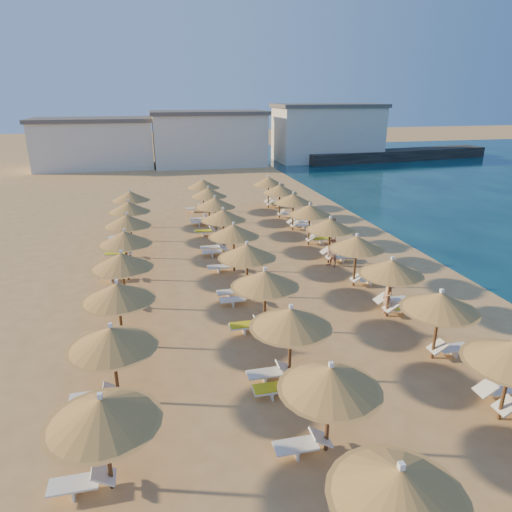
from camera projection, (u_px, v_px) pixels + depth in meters
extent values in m
plane|color=tan|center=(301.00, 308.00, 21.42)|extent=(220.00, 220.00, 0.00)
cube|color=black|center=(398.00, 155.00, 68.99)|extent=(30.27, 7.81, 1.50)
cube|color=white|center=(95.00, 145.00, 60.95)|extent=(15.00, 8.00, 6.00)
cube|color=#59514C|center=(92.00, 120.00, 59.86)|extent=(15.60, 8.48, 0.50)
cube|color=white|center=(209.00, 140.00, 63.11)|extent=(15.00, 8.00, 6.80)
cube|color=#59514C|center=(208.00, 113.00, 61.89)|extent=(15.60, 8.48, 0.50)
cube|color=white|center=(327.00, 134.00, 67.41)|extent=(15.00, 8.00, 7.60)
cube|color=#59514C|center=(329.00, 106.00, 66.04)|extent=(15.60, 8.48, 0.50)
cylinder|color=brown|center=(505.00, 388.00, 13.73)|extent=(0.12, 0.12, 2.28)
cone|color=#AB6C31|center=(511.00, 361.00, 13.41)|extent=(2.84, 2.84, 0.12)
cylinder|color=brown|center=(436.00, 331.00, 16.99)|extent=(0.12, 0.12, 2.28)
cone|color=#AB6C31|center=(440.00, 301.00, 16.57)|extent=(2.63, 2.63, 0.69)
cone|color=#AB6C31|center=(439.00, 308.00, 16.67)|extent=(2.84, 2.84, 0.12)
cube|color=white|center=(442.00, 291.00, 16.43)|extent=(0.12, 0.12, 0.14)
cylinder|color=brown|center=(389.00, 293.00, 20.25)|extent=(0.12, 0.12, 2.28)
cone|color=#AB6C31|center=(392.00, 267.00, 19.83)|extent=(2.63, 2.63, 0.69)
cone|color=#AB6C31|center=(391.00, 273.00, 19.93)|extent=(2.84, 2.84, 0.12)
cube|color=white|center=(393.00, 258.00, 19.69)|extent=(0.12, 0.12, 0.14)
cylinder|color=brown|center=(355.00, 265.00, 23.50)|extent=(0.12, 0.12, 2.28)
cone|color=#AB6C31|center=(357.00, 243.00, 23.09)|extent=(2.63, 2.63, 0.69)
cone|color=#AB6C31|center=(356.00, 248.00, 23.18)|extent=(2.84, 2.84, 0.12)
cube|color=white|center=(357.00, 235.00, 22.95)|extent=(0.12, 0.12, 0.14)
cylinder|color=brown|center=(329.00, 244.00, 26.76)|extent=(0.12, 0.12, 2.28)
cone|color=#AB6C31|center=(330.00, 224.00, 26.35)|extent=(2.63, 2.63, 0.69)
cone|color=#AB6C31|center=(330.00, 229.00, 26.44)|extent=(2.84, 2.84, 0.12)
cube|color=white|center=(331.00, 217.00, 26.21)|extent=(0.12, 0.12, 0.14)
cylinder|color=brown|center=(309.00, 228.00, 30.02)|extent=(0.12, 0.12, 2.28)
cone|color=#AB6C31|center=(310.00, 210.00, 29.60)|extent=(2.63, 2.63, 0.69)
cone|color=#AB6C31|center=(310.00, 214.00, 29.70)|extent=(2.84, 2.84, 0.12)
cube|color=white|center=(310.00, 204.00, 29.46)|extent=(0.12, 0.12, 0.14)
cylinder|color=brown|center=(293.00, 215.00, 33.28)|extent=(0.12, 0.12, 2.28)
cone|color=#AB6C31|center=(293.00, 198.00, 32.86)|extent=(2.63, 2.63, 0.69)
cone|color=#AB6C31|center=(293.00, 202.00, 32.96)|extent=(2.84, 2.84, 0.12)
cube|color=white|center=(293.00, 193.00, 32.72)|extent=(0.12, 0.12, 0.14)
cylinder|color=brown|center=(280.00, 204.00, 36.53)|extent=(0.12, 0.12, 2.28)
cone|color=#AB6C31|center=(280.00, 189.00, 36.12)|extent=(2.63, 2.63, 0.69)
cone|color=#AB6C31|center=(280.00, 192.00, 36.21)|extent=(2.84, 2.84, 0.12)
cube|color=white|center=(280.00, 184.00, 35.98)|extent=(0.12, 0.12, 0.14)
cylinder|color=brown|center=(268.00, 195.00, 39.79)|extent=(0.12, 0.12, 2.28)
cone|color=#AB6C31|center=(269.00, 181.00, 39.38)|extent=(2.63, 2.63, 0.69)
cone|color=#AB6C31|center=(268.00, 184.00, 39.47)|extent=(2.84, 2.84, 0.12)
cube|color=white|center=(269.00, 176.00, 39.24)|extent=(0.12, 0.12, 0.14)
cone|color=#AB6C31|center=(399.00, 483.00, 8.85)|extent=(2.63, 2.63, 0.69)
cone|color=#AB6C31|center=(398.00, 494.00, 8.94)|extent=(2.84, 2.84, 0.12)
cube|color=white|center=(401.00, 466.00, 8.71)|extent=(0.12, 0.12, 0.14)
cylinder|color=brown|center=(328.00, 416.00, 12.52)|extent=(0.12, 0.12, 2.28)
cone|color=#AB6C31|center=(330.00, 378.00, 12.10)|extent=(2.63, 2.63, 0.69)
cone|color=#AB6C31|center=(330.00, 387.00, 12.20)|extent=(2.84, 2.84, 0.12)
cube|color=white|center=(331.00, 365.00, 11.96)|extent=(0.12, 0.12, 0.14)
cylinder|color=brown|center=(290.00, 350.00, 15.78)|extent=(0.12, 0.12, 2.28)
cone|color=#AB6C31|center=(291.00, 318.00, 15.36)|extent=(2.63, 2.63, 0.69)
cone|color=#AB6C31|center=(291.00, 325.00, 15.46)|extent=(2.84, 2.84, 0.12)
cube|color=white|center=(291.00, 307.00, 15.22)|extent=(0.12, 0.12, 0.14)
cylinder|color=brown|center=(265.00, 306.00, 19.03)|extent=(0.12, 0.12, 2.28)
cone|color=#AB6C31|center=(265.00, 278.00, 18.62)|extent=(2.63, 2.63, 0.69)
cone|color=#AB6C31|center=(265.00, 285.00, 18.71)|extent=(2.84, 2.84, 0.12)
cube|color=white|center=(265.00, 269.00, 18.48)|extent=(0.12, 0.12, 0.14)
cylinder|color=brown|center=(247.00, 275.00, 22.29)|extent=(0.12, 0.12, 2.28)
cone|color=#AB6C31|center=(247.00, 251.00, 21.88)|extent=(2.63, 2.63, 0.69)
cone|color=#AB6C31|center=(247.00, 257.00, 21.97)|extent=(2.84, 2.84, 0.12)
cube|color=white|center=(247.00, 243.00, 21.74)|extent=(0.12, 0.12, 0.14)
cylinder|color=brown|center=(234.00, 252.00, 25.55)|extent=(0.12, 0.12, 2.28)
cone|color=#AB6C31|center=(234.00, 231.00, 25.13)|extent=(2.63, 2.63, 0.69)
cone|color=#AB6C31|center=(234.00, 235.00, 25.23)|extent=(2.84, 2.84, 0.12)
cube|color=white|center=(233.00, 223.00, 24.99)|extent=(0.12, 0.12, 0.14)
cylinder|color=brown|center=(224.00, 234.00, 28.81)|extent=(0.12, 0.12, 2.28)
cone|color=#AB6C31|center=(223.00, 215.00, 28.39)|extent=(2.63, 2.63, 0.69)
cone|color=#AB6C31|center=(223.00, 219.00, 28.49)|extent=(2.84, 2.84, 0.12)
cube|color=white|center=(223.00, 208.00, 28.25)|extent=(0.12, 0.12, 0.14)
cylinder|color=brown|center=(216.00, 220.00, 32.06)|extent=(0.12, 0.12, 2.28)
cone|color=#AB6C31|center=(215.00, 202.00, 31.65)|extent=(2.63, 2.63, 0.69)
cone|color=#AB6C31|center=(215.00, 206.00, 31.74)|extent=(2.84, 2.84, 0.12)
cube|color=white|center=(215.00, 196.00, 31.51)|extent=(0.12, 0.12, 0.14)
cylinder|color=brown|center=(209.00, 208.00, 35.32)|extent=(0.12, 0.12, 2.28)
cone|color=#AB6C31|center=(208.00, 192.00, 34.91)|extent=(2.63, 2.63, 0.69)
cone|color=#AB6C31|center=(209.00, 196.00, 35.00)|extent=(2.84, 2.84, 0.12)
cube|color=white|center=(208.00, 187.00, 34.77)|extent=(0.12, 0.12, 0.14)
cylinder|color=brown|center=(203.00, 198.00, 38.58)|extent=(0.12, 0.12, 2.28)
cone|color=#AB6C31|center=(203.00, 184.00, 38.16)|extent=(2.63, 2.63, 0.69)
cone|color=#AB6C31|center=(203.00, 187.00, 38.26)|extent=(2.84, 2.84, 0.12)
cube|color=white|center=(203.00, 179.00, 38.02)|extent=(0.12, 0.12, 0.14)
cylinder|color=brown|center=(108.00, 452.00, 11.28)|extent=(0.12, 0.12, 2.28)
cone|color=#AB6C31|center=(102.00, 410.00, 10.86)|extent=(2.63, 2.63, 0.69)
cone|color=#AB6C31|center=(103.00, 420.00, 10.96)|extent=(2.84, 2.84, 0.12)
cube|color=white|center=(100.00, 396.00, 10.72)|extent=(0.12, 0.12, 0.14)
cylinder|color=brown|center=(116.00, 371.00, 14.54)|extent=(0.12, 0.12, 2.28)
cone|color=#AB6C31|center=(111.00, 337.00, 14.12)|extent=(2.63, 2.63, 0.69)
cone|color=#AB6C31|center=(112.00, 345.00, 14.22)|extent=(2.84, 2.84, 0.12)
cube|color=white|center=(110.00, 325.00, 13.98)|extent=(0.12, 0.12, 0.14)
cylinder|color=brown|center=(121.00, 321.00, 17.80)|extent=(0.12, 0.12, 2.28)
cone|color=#AB6C31|center=(118.00, 292.00, 17.38)|extent=(2.63, 2.63, 0.69)
cone|color=#AB6C31|center=(118.00, 298.00, 17.48)|extent=(2.84, 2.84, 0.12)
cube|color=white|center=(116.00, 282.00, 17.24)|extent=(0.12, 0.12, 0.14)
cylinder|color=brown|center=(124.00, 285.00, 21.05)|extent=(0.12, 0.12, 2.28)
cone|color=#AB6C31|center=(122.00, 260.00, 20.64)|extent=(2.63, 2.63, 0.69)
cone|color=#AB6C31|center=(122.00, 266.00, 20.73)|extent=(2.84, 2.84, 0.12)
cube|color=white|center=(121.00, 252.00, 20.50)|extent=(0.12, 0.12, 0.14)
cylinder|color=brown|center=(127.00, 260.00, 24.31)|extent=(0.12, 0.12, 2.28)
cone|color=#AB6C31|center=(125.00, 238.00, 23.89)|extent=(2.63, 2.63, 0.69)
cone|color=#AB6C31|center=(125.00, 243.00, 23.99)|extent=(2.84, 2.84, 0.12)
cube|color=white|center=(124.00, 230.00, 23.75)|extent=(0.12, 0.12, 0.14)
cylinder|color=brown|center=(129.00, 240.00, 27.57)|extent=(0.12, 0.12, 2.28)
cone|color=#AB6C31|center=(127.00, 220.00, 27.15)|extent=(2.63, 2.63, 0.69)
cone|color=#AB6C31|center=(127.00, 225.00, 27.25)|extent=(2.84, 2.84, 0.12)
cube|color=white|center=(126.00, 214.00, 27.01)|extent=(0.12, 0.12, 0.14)
cylinder|color=brown|center=(130.00, 225.00, 30.83)|extent=(0.12, 0.12, 2.28)
cone|color=#AB6C31|center=(129.00, 207.00, 30.41)|extent=(2.63, 2.63, 0.69)
cone|color=#AB6C31|center=(129.00, 211.00, 30.51)|extent=(2.84, 2.84, 0.12)
cube|color=white|center=(128.00, 201.00, 30.27)|extent=(0.12, 0.12, 0.14)
cylinder|color=brown|center=(132.00, 212.00, 34.08)|extent=(0.12, 0.12, 2.28)
cone|color=#AB6C31|center=(130.00, 196.00, 33.67)|extent=(2.63, 2.63, 0.69)
cone|color=#AB6C31|center=(131.00, 200.00, 33.76)|extent=(2.84, 2.84, 0.12)
cube|color=white|center=(130.00, 190.00, 33.53)|extent=(0.12, 0.12, 0.14)
cube|color=white|center=(506.00, 406.00, 14.00)|extent=(0.58, 0.57, 0.40)
cube|color=white|center=(504.00, 389.00, 15.02)|extent=(1.23, 0.57, 0.06)
cube|color=white|center=(503.00, 393.00, 15.08)|extent=(0.06, 0.51, 0.32)
cube|color=white|center=(486.00, 388.00, 14.82)|extent=(0.58, 0.57, 0.40)
cube|color=white|center=(296.00, 446.00, 12.60)|extent=(1.23, 0.57, 0.06)
cube|color=white|center=(296.00, 450.00, 12.66)|extent=(0.06, 0.51, 0.32)
cube|color=white|center=(321.00, 437.00, 12.71)|extent=(0.58, 0.57, 0.40)
cube|color=white|center=(454.00, 348.00, 17.46)|extent=(1.23, 0.57, 0.06)
cube|color=white|center=(453.00, 351.00, 17.51)|extent=(0.06, 0.51, 0.32)
cube|color=white|center=(437.00, 347.00, 17.25)|extent=(0.58, 0.57, 0.40)
cube|color=white|center=(264.00, 373.00, 15.86)|extent=(1.23, 0.57, 0.06)
cube|color=white|center=(264.00, 377.00, 15.91)|extent=(0.06, 0.51, 0.32)
cube|color=white|center=(285.00, 367.00, 15.97)|extent=(0.58, 0.57, 0.40)
cube|color=white|center=(271.00, 389.00, 15.03)|extent=(1.23, 0.57, 0.06)
cube|color=white|center=(271.00, 393.00, 15.09)|extent=(0.06, 0.51, 0.32)
cube|color=white|center=(292.00, 382.00, 15.14)|extent=(0.58, 0.57, 0.40)
cube|color=yellow|center=(271.00, 387.00, 15.02)|extent=(1.18, 0.52, 0.05)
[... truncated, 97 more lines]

